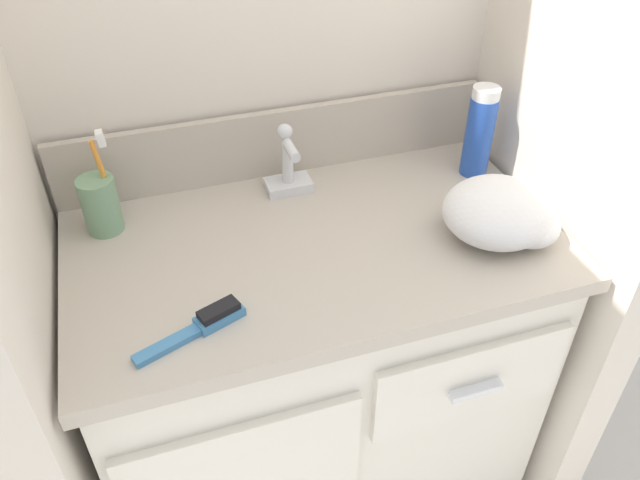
# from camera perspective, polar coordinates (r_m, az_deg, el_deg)

# --- Properties ---
(ground_plane) EXTENTS (6.00, 6.00, 0.00)m
(ground_plane) POSITION_cam_1_polar(r_m,az_deg,el_deg) (1.71, -0.28, -21.04)
(ground_plane) COLOR beige
(wall_back) EXTENTS (1.06, 0.08, 2.20)m
(wall_back) POSITION_cam_1_polar(r_m,az_deg,el_deg) (1.23, -5.13, 20.34)
(wall_back) COLOR beige
(wall_back) RESTS_ON ground_plane
(wall_right) EXTENTS (0.08, 0.58, 2.20)m
(wall_right) POSITION_cam_1_polar(r_m,az_deg,el_deg) (1.19, 23.69, 16.82)
(wall_right) COLOR beige
(wall_right) RESTS_ON ground_plane
(vanity) EXTENTS (0.88, 0.52, 0.78)m
(vanity) POSITION_cam_1_polar(r_m,az_deg,el_deg) (1.37, -0.36, -12.33)
(vanity) COLOR silver
(vanity) RESTS_ON ground_plane
(backsplash) EXTENTS (0.88, 0.02, 0.14)m
(backsplash) POSITION_cam_1_polar(r_m,az_deg,el_deg) (1.27, -3.84, 8.90)
(backsplash) COLOR #B2A899
(backsplash) RESTS_ON vanity
(sink_faucet) EXTENTS (0.09, 0.09, 0.14)m
(sink_faucet) POSITION_cam_1_polar(r_m,az_deg,el_deg) (1.22, -2.93, 6.53)
(sink_faucet) COLOR silver
(sink_faucet) RESTS_ON vanity
(toothbrush_cup) EXTENTS (0.07, 0.07, 0.19)m
(toothbrush_cup) POSITION_cam_1_polar(r_m,az_deg,el_deg) (1.18, -19.41, 3.16)
(toothbrush_cup) COLOR gray
(toothbrush_cup) RESTS_ON vanity
(shaving_cream_can) EXTENTS (0.06, 0.06, 0.19)m
(shaving_cream_can) POSITION_cam_1_polar(r_m,az_deg,el_deg) (1.30, 14.37, 9.53)
(shaving_cream_can) COLOR #234CB2
(shaving_cream_can) RESTS_ON vanity
(hairbrush) EXTENTS (0.18, 0.09, 0.03)m
(hairbrush) POSITION_cam_1_polar(r_m,az_deg,el_deg) (0.96, -10.50, -7.49)
(hairbrush) COLOR teal
(hairbrush) RESTS_ON vanity
(hand_towel) EXTENTS (0.20, 0.19, 0.10)m
(hand_towel) POSITION_cam_1_polar(r_m,az_deg,el_deg) (1.14, 16.46, 2.30)
(hand_towel) COLOR white
(hand_towel) RESTS_ON vanity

